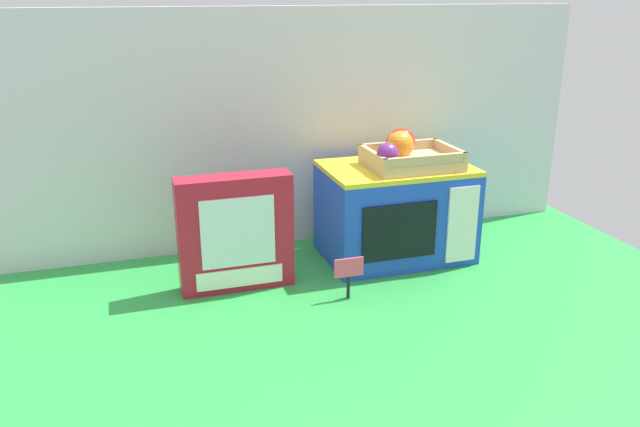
{
  "coord_description": "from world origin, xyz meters",
  "views": [
    {
      "loc": [
        -0.48,
        -1.44,
        0.68
      ],
      "look_at": [
        -0.02,
        -0.01,
        0.15
      ],
      "focal_mm": 36.16,
      "sensor_mm": 36.0,
      "label": 1
    }
  ],
  "objects": [
    {
      "name": "ground_plane",
      "position": [
        0.0,
        0.0,
        0.0
      ],
      "size": [
        1.7,
        1.7,
        0.0
      ],
      "primitive_type": "plane",
      "color": "green",
      "rests_on": "ground"
    },
    {
      "name": "display_back_panel",
      "position": [
        0.0,
        0.22,
        0.32
      ],
      "size": [
        1.61,
        0.03,
        0.64
      ],
      "primitive_type": "cube",
      "color": "silver",
      "rests_on": "ground"
    },
    {
      "name": "toy_microwave",
      "position": [
        0.19,
        0.02,
        0.12
      ],
      "size": [
        0.37,
        0.26,
        0.25
      ],
      "color": "blue",
      "rests_on": "ground"
    },
    {
      "name": "food_groups_crate",
      "position": [
        0.21,
        0.01,
        0.28
      ],
      "size": [
        0.22,
        0.17,
        0.09
      ],
      "color": "tan",
      "rests_on": "toy_microwave"
    },
    {
      "name": "cookie_set_box",
      "position": [
        -0.24,
        -0.04,
        0.14
      ],
      "size": [
        0.27,
        0.07,
        0.28
      ],
      "color": "#B2192D",
      "rests_on": "ground"
    },
    {
      "name": "price_sign",
      "position": [
        -0.01,
        -0.18,
        0.07
      ],
      "size": [
        0.07,
        0.01,
        0.1
      ],
      "color": "black",
      "rests_on": "ground"
    }
  ]
}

